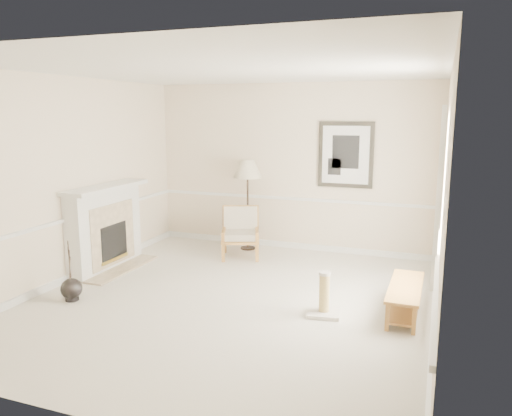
{
  "coord_description": "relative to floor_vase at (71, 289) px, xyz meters",
  "views": [
    {
      "loc": [
        2.45,
        -5.63,
        2.39
      ],
      "look_at": [
        0.1,
        0.7,
        1.1
      ],
      "focal_mm": 35.0,
      "sensor_mm": 36.0,
      "label": 1
    }
  ],
  "objects": [
    {
      "name": "ground",
      "position": [
        1.92,
        0.71,
        -0.15
      ],
      "size": [
        5.5,
        5.5,
        0.0
      ],
      "primitive_type": "plane",
      "color": "silver",
      "rests_on": "ground"
    },
    {
      "name": "room",
      "position": [
        2.06,
        0.79,
        1.72
      ],
      "size": [
        5.04,
        5.54,
        2.92
      ],
      "color": "beige",
      "rests_on": "ground"
    },
    {
      "name": "fireplace",
      "position": [
        -0.42,
        1.31,
        0.49
      ],
      "size": [
        0.64,
        1.64,
        1.31
      ],
      "color": "white",
      "rests_on": "ground"
    },
    {
      "name": "floor_vase",
      "position": [
        0.0,
        0.0,
        0.0
      ],
      "size": [
        0.27,
        0.27,
        0.8
      ],
      "rotation": [
        0.0,
        0.0,
        0.09
      ],
      "color": "black",
      "rests_on": "ground"
    },
    {
      "name": "armchair",
      "position": [
        1.27,
        2.68,
        0.3
      ],
      "size": [
        0.82,
        0.85,
        0.83
      ],
      "rotation": [
        0.0,
        0.0,
        0.37
      ],
      "color": "#A67E35",
      "rests_on": "ground"
    },
    {
      "name": "floor_lamp",
      "position": [
        1.24,
        3.11,
        1.25
      ],
      "size": [
        0.5,
        0.5,
        1.6
      ],
      "rotation": [
        0.0,
        0.0,
        -0.01
      ],
      "color": "black",
      "rests_on": "ground"
    },
    {
      "name": "bench",
      "position": [
        4.07,
        1.04,
        0.09
      ],
      "size": [
        0.39,
        1.25,
        0.36
      ],
      "rotation": [
        0.0,
        0.0,
        -0.01
      ],
      "color": "#A67E35",
      "rests_on": "ground"
    },
    {
      "name": "scratching_post",
      "position": [
        3.17,
        0.68,
        0.02
      ],
      "size": [
        0.43,
        0.43,
        0.54
      ],
      "rotation": [
        0.0,
        0.0,
        0.15
      ],
      "color": "silver",
      "rests_on": "ground"
    }
  ]
}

